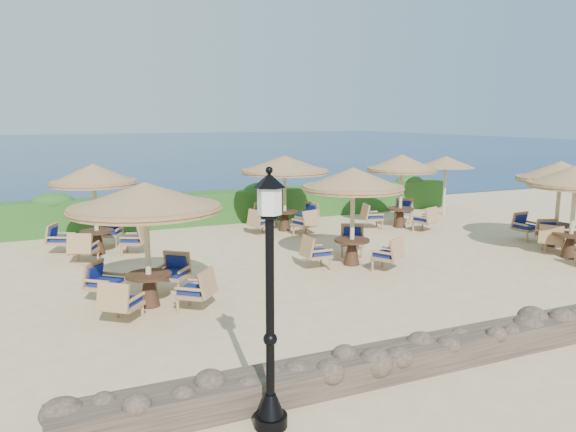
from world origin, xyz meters
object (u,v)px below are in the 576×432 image
at_px(lamp_post, 270,312).
at_px(cafe_set_4, 285,177).
at_px(cafe_set_0, 146,218).
at_px(cafe_set_3, 95,196).
at_px(cafe_set_6, 559,187).
at_px(cafe_set_2, 575,190).
at_px(extra_parasol, 446,162).
at_px(cafe_set_5, 401,177).
at_px(cafe_set_1, 353,196).

distance_m(lamp_post, cafe_set_4, 12.78).
xyz_separation_m(lamp_post, cafe_set_4, (5.28, 11.63, 0.34)).
bearing_deg(lamp_post, cafe_set_0, 96.04).
relative_size(cafe_set_0, cafe_set_4, 1.02).
distance_m(cafe_set_3, cafe_set_6, 13.92).
bearing_deg(cafe_set_2, cafe_set_4, 130.35).
relative_size(cafe_set_2, cafe_set_4, 0.93).
bearing_deg(cafe_set_3, extra_parasol, 5.44).
bearing_deg(cafe_set_5, cafe_set_4, 164.40).
bearing_deg(cafe_set_2, cafe_set_0, 176.72).
distance_m(cafe_set_1, cafe_set_3, 7.42).
xyz_separation_m(lamp_post, cafe_set_5, (9.37, 10.49, 0.29)).
distance_m(lamp_post, cafe_set_0, 5.45).
xyz_separation_m(lamp_post, cafe_set_0, (-0.57, 5.41, 0.36)).
relative_size(cafe_set_1, cafe_set_2, 0.97).
distance_m(cafe_set_3, cafe_set_5, 10.49).
distance_m(lamp_post, cafe_set_6, 13.38).
distance_m(lamp_post, cafe_set_5, 14.07).
distance_m(lamp_post, cafe_set_3, 10.75).
distance_m(cafe_set_0, cafe_set_3, 5.32).
xyz_separation_m(cafe_set_0, cafe_set_3, (-0.55, 5.28, -0.18)).
bearing_deg(cafe_set_0, cafe_set_1, 12.14).
xyz_separation_m(lamp_post, cafe_set_6, (11.97, 5.96, 0.31)).
xyz_separation_m(cafe_set_3, cafe_set_6, (13.09, -4.74, 0.14)).
height_order(extra_parasol, cafe_set_5, cafe_set_5).
height_order(extra_parasol, cafe_set_4, cafe_set_4).
bearing_deg(cafe_set_0, cafe_set_2, -3.28).
bearing_deg(cafe_set_5, cafe_set_1, -137.95).
xyz_separation_m(cafe_set_5, cafe_set_6, (2.60, -4.54, 0.02)).
height_order(lamp_post, cafe_set_0, lamp_post).
xyz_separation_m(cafe_set_4, cafe_set_5, (4.09, -1.14, -0.06)).
height_order(cafe_set_0, cafe_set_6, same).
relative_size(cafe_set_2, cafe_set_5, 1.06).
relative_size(lamp_post, cafe_set_5, 1.22).
height_order(extra_parasol, cafe_set_6, cafe_set_6).
xyz_separation_m(cafe_set_0, cafe_set_1, (5.66, 1.22, -0.01)).
bearing_deg(extra_parasol, cafe_set_2, -101.35).
relative_size(extra_parasol, cafe_set_0, 0.76).
height_order(cafe_set_0, cafe_set_1, same).
bearing_deg(cafe_set_2, cafe_set_6, 55.65).
bearing_deg(cafe_set_4, cafe_set_3, -171.63).
bearing_deg(cafe_set_4, cafe_set_1, -92.26).
distance_m(cafe_set_0, cafe_set_4, 8.55).
bearing_deg(extra_parasol, lamp_post, -136.40).
height_order(lamp_post, cafe_set_1, lamp_post).
height_order(cafe_set_4, cafe_set_6, same).
relative_size(lamp_post, cafe_set_6, 1.20).
distance_m(cafe_set_0, cafe_set_1, 5.79).
distance_m(cafe_set_0, cafe_set_5, 11.17).
bearing_deg(cafe_set_5, cafe_set_3, 178.91).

